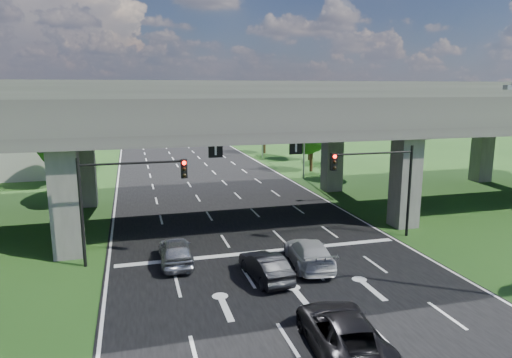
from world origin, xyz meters
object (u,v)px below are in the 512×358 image
signal_right (381,175)px  car_silver (176,251)px  streetlight_far (301,124)px  car_dark (265,266)px  car_trailing (343,332)px  car_white (309,253)px  streetlight_beyond (260,116)px  signal_left (123,190)px

signal_right → car_silver: signal_right is taller
streetlight_far → car_dark: bearing=-114.6°
car_trailing → car_white: bearing=-97.6°
streetlight_beyond → car_trailing: size_ratio=1.84×
signal_right → car_white: signal_right is taller
signal_right → car_trailing: bearing=-125.3°
streetlight_far → car_silver: streetlight_far is taller
streetlight_far → streetlight_beyond: same height
signal_left → signal_right: bearing=0.0°
streetlight_beyond → car_silver: bearing=-112.4°
signal_left → streetlight_beyond: streetlight_beyond is taller
signal_left → streetlight_beyond: (17.92, 36.06, 1.66)m
streetlight_far → car_trailing: bearing=-108.1°
signal_left → car_trailing: (7.70, -11.21, -3.40)m
signal_left → car_silver: signal_left is taller
streetlight_beyond → car_silver: 40.35m
streetlight_beyond → car_silver: streetlight_beyond is taller
signal_right → car_silver: size_ratio=1.38×
car_dark → car_white: (2.81, 1.09, 0.04)m
car_white → car_trailing: (-1.92, -8.07, 0.03)m
car_dark → signal_left: bearing=-38.2°
signal_right → streetlight_far: streetlight_far is taller
signal_left → car_white: bearing=-18.1°
car_silver → signal_right: bearing=-174.8°
streetlight_far → car_dark: (-11.10, -24.30, -5.13)m
car_dark → car_white: 3.01m
car_white → car_trailing: 8.29m
signal_left → streetlight_beyond: bearing=63.6°
signal_left → car_white: 10.69m
streetlight_beyond → car_dark: 42.11m
car_dark → signal_right: bearing=-160.7°
signal_right → car_white: size_ratio=1.20×
streetlight_beyond → car_white: streetlight_beyond is taller
signal_right → car_silver: bearing=-175.9°
streetlight_far → car_dark: streetlight_far is taller
signal_right → car_trailing: (-7.94, -11.21, -3.40)m
signal_left → car_white: size_ratio=1.20×
signal_right → car_dark: size_ratio=1.44×
signal_right → streetlight_beyond: bearing=86.4°
car_silver → car_white: (6.98, -2.20, -0.02)m
signal_right → signal_left: same height
streetlight_far → streetlight_beyond: 16.00m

